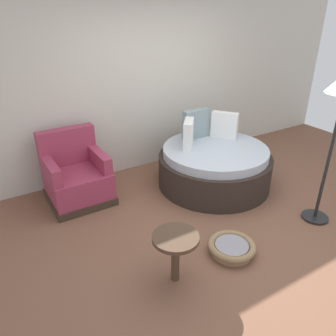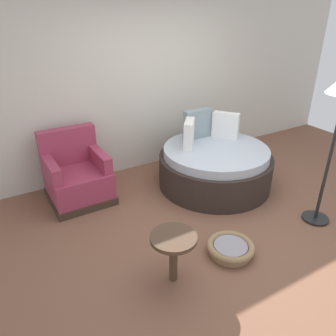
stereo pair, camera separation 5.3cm
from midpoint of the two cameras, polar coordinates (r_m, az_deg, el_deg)
ground_plane at (r=4.18m, az=9.68°, el=-9.53°), size 8.00×8.00×0.02m
back_wall at (r=5.22m, az=-3.82°, el=14.10°), size 8.00×0.12×2.61m
round_daybed at (r=4.87m, az=8.35°, el=0.45°), size 1.63×1.63×1.02m
red_armchair at (r=4.62m, az=-15.15°, el=-1.41°), size 0.81×0.81×0.94m
pet_basket at (r=3.71m, az=11.15°, el=-13.40°), size 0.51×0.51×0.13m
side_table at (r=3.13m, az=1.45°, el=-13.01°), size 0.44×0.44×0.52m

